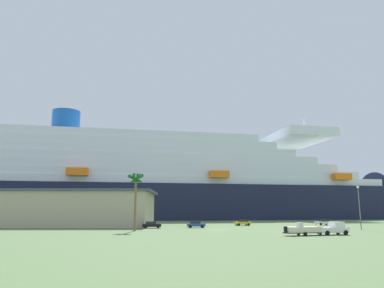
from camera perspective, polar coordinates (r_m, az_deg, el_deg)
ground_plane at (r=110.09m, az=1.62°, el=-12.67°), size 600.00×600.00×0.00m
cruise_ship at (r=158.32m, az=-6.31°, el=-6.50°), size 282.06×58.74×55.06m
terminal_building at (r=107.77m, az=-23.12°, el=-9.40°), size 64.51×31.41×9.38m
pickup_truck at (r=68.40m, az=21.62°, el=-12.45°), size 5.89×3.16×2.20m
small_boat_on_trailer at (r=65.25m, az=17.86°, el=-12.88°), size 8.87×3.35×2.15m
palm_tree at (r=75.89m, az=-8.94°, el=-6.13°), size 3.60×3.26×11.91m
street_lamp at (r=87.22m, az=25.11°, el=-8.32°), size 0.56×0.56×9.50m
parked_car_white_van at (r=109.64m, az=20.27°, el=-11.62°), size 4.98×2.79×1.58m
parked_car_black_coupe at (r=86.61m, az=-6.47°, el=-12.67°), size 4.40×2.14×1.58m
parked_car_yellow_taxi at (r=101.01m, az=8.09°, el=-12.30°), size 4.52×2.51×1.58m
parked_car_blue_suv at (r=88.41m, az=0.61°, el=-12.69°), size 4.44×2.06×1.58m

